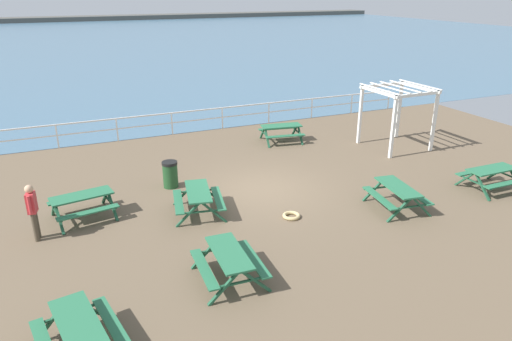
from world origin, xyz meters
TOP-DOWN VIEW (x-y plane):
  - ground_plane at (0.00, 0.00)m, footprint 30.00×24.00m
  - sea_band at (0.00, 52.75)m, footprint 142.00×90.00m
  - distant_shoreline at (0.00, 95.75)m, footprint 142.00×6.00m
  - seaward_railing at (0.00, 7.75)m, footprint 23.07×0.07m
  - picnic_table_near_left at (3.02, 4.66)m, footprint 2.02×1.78m
  - picnic_table_near_right at (7.28, -3.15)m, footprint 1.81×1.55m
  - picnic_table_mid_centre at (-2.60, -0.87)m, footprint 1.84×2.06m
  - picnic_table_far_left at (-5.94, 0.21)m, footprint 2.03×1.80m
  - picnic_table_far_right at (-6.47, -5.79)m, footprint 1.81×2.04m
  - picnic_table_seaward at (-2.99, -4.64)m, footprint 1.62×1.87m
  - picnic_table_corner at (3.28, -3.08)m, footprint 1.76×1.99m
  - visitor at (-7.25, -0.65)m, footprint 0.28×0.52m
  - lattice_pergola at (7.27, 2.00)m, footprint 2.49×2.61m
  - litter_bin at (-2.90, 1.52)m, footprint 0.55×0.55m
  - rope_coil at (-0.09, -2.30)m, footprint 0.55×0.55m

SIDE VIEW (x-z plane):
  - ground_plane at x=0.00m, z-range -0.20..0.00m
  - sea_band at x=0.00m, z-range 0.00..0.00m
  - distant_shoreline at x=0.00m, z-range -0.90..0.90m
  - rope_coil at x=-0.09m, z-range 0.00..0.11m
  - litter_bin at x=-2.90m, z-range 0.00..0.95m
  - picnic_table_near_left at x=3.02m, z-range 0.19..0.98m
  - picnic_table_near_right at x=7.28m, z-range 0.19..0.98m
  - picnic_table_mid_centre at x=-2.60m, z-range 0.19..0.98m
  - picnic_table_far_left at x=-5.94m, z-range 0.19..0.98m
  - picnic_table_far_right at x=-6.47m, z-range 0.19..0.98m
  - picnic_table_seaward at x=-2.99m, z-range 0.19..0.98m
  - picnic_table_corner at x=3.28m, z-range 0.19..0.98m
  - seaward_railing at x=0.00m, z-range 0.23..1.31m
  - visitor at x=-7.25m, z-range 0.12..1.78m
  - lattice_pergola at x=7.27m, z-range 0.65..3.35m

